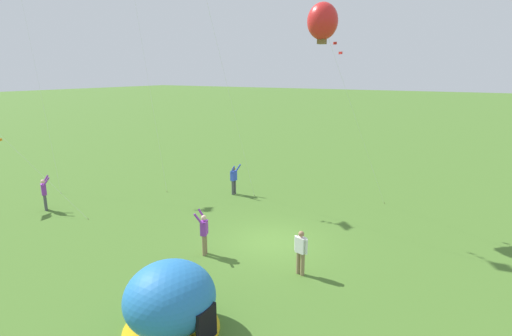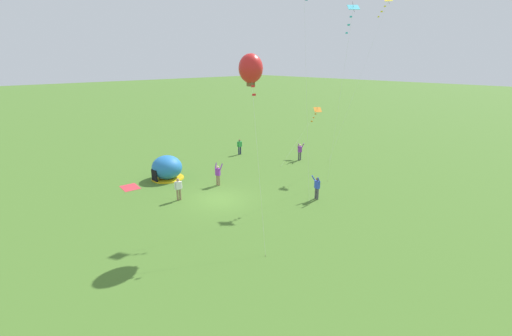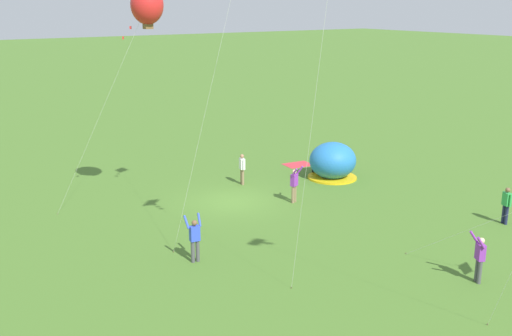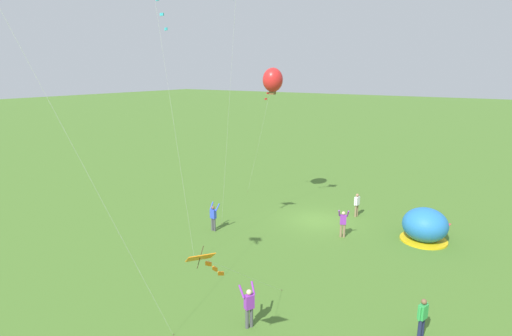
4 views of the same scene
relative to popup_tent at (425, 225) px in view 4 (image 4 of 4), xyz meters
The scene contains 10 objects.
ground_plane 7.05m from the popup_tent, ahead, with size 300.00×300.00×0.00m, color #477028.
popup_tent is the anchor object (origin of this frame).
picnic_blanket 3.55m from the popup_tent, 92.64° to the right, with size 1.70×1.30×0.01m, color #CC333D.
person_with_toddler 5.28m from the popup_tent, 20.23° to the right, with size 0.32×0.58×1.72m.
person_strolling 10.12m from the popup_tent, 100.00° to the left, with size 0.35×0.56×1.72m.
person_flying_kite 4.98m from the popup_tent, 27.06° to the left, with size 0.71×0.62×1.89m.
person_arms_raised 13.76m from the popup_tent, 71.75° to the left, with size 0.64×0.72×1.89m.
person_far_back 13.33m from the popup_tent, 26.15° to the left, with size 0.68×0.50×1.89m.
kite_orange 17.27m from the popup_tent, 77.69° to the left, with size 1.52×7.42×5.17m.
kite_red 13.97m from the popup_tent, ahead, with size 4.70×3.32×10.50m.
Camera 4 is at (-10.73, 24.54, 10.29)m, focal length 28.00 mm.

